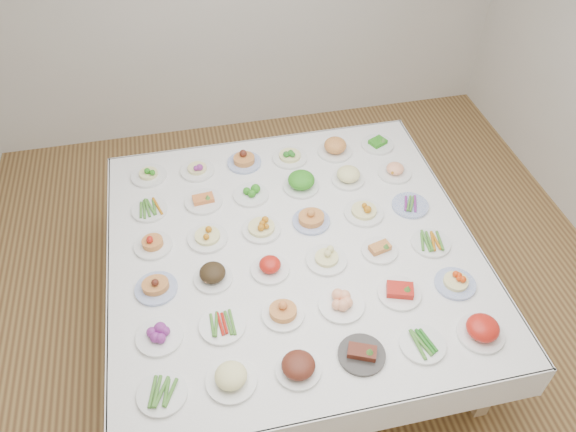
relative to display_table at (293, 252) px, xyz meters
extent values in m
plane|color=olive|center=(0.09, 0.01, -0.69)|extent=(5.00, 5.00, 0.00)
cube|color=white|center=(0.00, 0.00, 0.03)|extent=(2.38, 2.38, 0.06)
cube|color=white|center=(0.00, 1.19, -0.08)|extent=(2.40, 0.02, 0.28)
cube|color=white|center=(0.00, -1.19, -0.08)|extent=(2.40, 0.02, 0.28)
cube|color=white|center=(1.19, 0.00, -0.08)|extent=(0.02, 2.40, 0.28)
cube|color=white|center=(-1.19, 0.00, -0.08)|extent=(0.02, 2.40, 0.28)
cube|color=tan|center=(1.01, -1.01, -0.34)|extent=(0.09, 0.09, 0.69)
cube|color=tan|center=(-1.01, 1.01, -0.34)|extent=(0.09, 0.09, 0.69)
cube|color=tan|center=(1.01, 1.01, -0.34)|extent=(0.09, 0.09, 0.69)
cylinder|color=white|center=(-0.90, -0.89, 0.07)|extent=(0.26, 0.26, 0.02)
cylinder|color=white|center=(-0.54, -0.89, 0.07)|extent=(0.27, 0.27, 0.02)
cylinder|color=white|center=(-0.18, -0.91, 0.07)|extent=(0.24, 0.24, 0.02)
cylinder|color=#2F2C2A|center=(0.19, -0.89, 0.07)|extent=(0.26, 0.26, 0.02)
cylinder|color=white|center=(0.54, -0.90, 0.07)|extent=(0.26, 0.26, 0.02)
cylinder|color=white|center=(0.89, -0.90, 0.07)|extent=(0.26, 0.26, 0.02)
cylinder|color=white|center=(-0.90, -0.53, 0.07)|extent=(0.26, 0.26, 0.02)
cylinder|color=white|center=(-0.54, -0.53, 0.07)|extent=(0.27, 0.27, 0.02)
cylinder|color=white|center=(-0.18, -0.53, 0.07)|extent=(0.25, 0.25, 0.02)
cylinder|color=white|center=(0.17, -0.54, 0.07)|extent=(0.27, 0.27, 0.02)
cylinder|color=white|center=(0.54, -0.53, 0.07)|extent=(0.26, 0.26, 0.02)
cylinder|color=#4C66B2|center=(0.90, -0.54, 0.07)|extent=(0.25, 0.25, 0.02)
cylinder|color=#4C66B2|center=(-0.90, -0.18, 0.07)|extent=(0.26, 0.26, 0.02)
cylinder|color=white|center=(-0.55, -0.17, 0.07)|extent=(0.24, 0.24, 0.02)
cylinder|color=white|center=(-0.19, -0.18, 0.07)|extent=(0.24, 0.24, 0.02)
cylinder|color=white|center=(0.18, -0.18, 0.07)|extent=(0.26, 0.26, 0.02)
cylinder|color=white|center=(0.54, -0.18, 0.07)|extent=(0.23, 0.23, 0.02)
cylinder|color=white|center=(0.89, -0.19, 0.07)|extent=(0.25, 0.25, 0.02)
cylinder|color=white|center=(-0.90, 0.18, 0.07)|extent=(0.25, 0.25, 0.02)
cylinder|color=white|center=(-0.54, 0.17, 0.07)|extent=(0.26, 0.26, 0.02)
cylinder|color=white|center=(-0.18, 0.18, 0.07)|extent=(0.26, 0.26, 0.02)
cylinder|color=#4C66B2|center=(0.17, 0.18, 0.07)|extent=(0.25, 0.25, 0.02)
cylinder|color=white|center=(0.55, 0.18, 0.07)|extent=(0.27, 0.27, 0.02)
cylinder|color=#4C66B2|center=(0.89, 0.18, 0.07)|extent=(0.25, 0.25, 0.02)
cylinder|color=white|center=(-0.91, 0.53, 0.07)|extent=(0.24, 0.24, 0.02)
cylinder|color=white|center=(-0.53, 0.54, 0.07)|extent=(0.26, 0.26, 0.02)
cylinder|color=white|center=(-0.19, 0.53, 0.07)|extent=(0.25, 0.25, 0.02)
cylinder|color=white|center=(0.19, 0.55, 0.07)|extent=(0.26, 0.26, 0.02)
cylinder|color=white|center=(0.54, 0.54, 0.07)|extent=(0.24, 0.24, 0.02)
cylinder|color=white|center=(0.90, 0.54, 0.07)|extent=(0.25, 0.25, 0.02)
cylinder|color=white|center=(-0.90, 0.90, 0.07)|extent=(0.26, 0.26, 0.02)
cylinder|color=white|center=(-0.54, 0.89, 0.07)|extent=(0.25, 0.25, 0.02)
cylinder|color=#4C66B2|center=(-0.18, 0.91, 0.07)|extent=(0.26, 0.26, 0.02)
cylinder|color=white|center=(0.18, 0.89, 0.07)|extent=(0.26, 0.26, 0.02)
cylinder|color=white|center=(0.54, 0.89, 0.07)|extent=(0.26, 0.26, 0.02)
cylinder|color=white|center=(0.89, 0.90, 0.07)|extent=(0.25, 0.25, 0.02)
camera|label=1|loc=(-0.57, -2.43, 2.80)|focal=35.00mm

